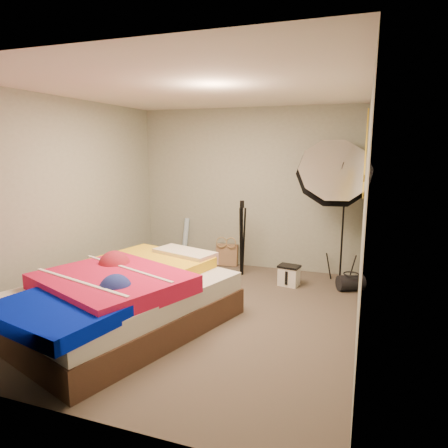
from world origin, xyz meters
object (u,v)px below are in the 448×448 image
at_px(photo_umbrella, 334,175).
at_px(camera_tripod, 242,233).
at_px(camera_case, 289,276).
at_px(duffel_bag, 351,283).
at_px(bed, 123,298).
at_px(tote_bag, 227,255).
at_px(wrapping_roll, 185,240).

bearing_deg(photo_umbrella, camera_tripod, -177.09).
distance_m(camera_case, duffel_bag, 0.83).
bearing_deg(bed, photo_umbrella, 48.69).
height_order(tote_bag, camera_tripod, camera_tripod).
bearing_deg(camera_tripod, wrapping_roll, 160.40).
bearing_deg(tote_bag, photo_umbrella, -16.78).
xyz_separation_m(tote_bag, wrapping_roll, (-0.74, 0.00, 0.19)).
distance_m(wrapping_roll, camera_case, 1.99).
bearing_deg(camera_case, bed, -116.20).
relative_size(tote_bag, photo_umbrella, 0.16).
bearing_deg(camera_case, wrapping_roll, 171.90).
bearing_deg(camera_case, tote_bag, 161.27).
xyz_separation_m(tote_bag, camera_tripod, (0.37, -0.40, 0.47)).
distance_m(duffel_bag, photo_umbrella, 1.47).
distance_m(duffel_bag, camera_tripod, 1.68).
relative_size(camera_case, duffel_bag, 0.77).
height_order(camera_case, duffel_bag, camera_case).
bearing_deg(tote_bag, camera_tripod, -52.48).
bearing_deg(photo_umbrella, camera_case, -149.29).
relative_size(wrapping_roll, duffel_bag, 2.12).
bearing_deg(wrapping_roll, duffel_bag, -11.76).
height_order(camera_case, bed, bed).
xyz_separation_m(duffel_bag, camera_tripod, (-1.58, 0.17, 0.54)).
height_order(wrapping_roll, camera_case, wrapping_roll).
distance_m(tote_bag, bed, 2.56).
relative_size(wrapping_roll, photo_umbrella, 0.34).
distance_m(camera_case, photo_umbrella, 1.52).
bearing_deg(photo_umbrella, tote_bag, 168.60).
bearing_deg(camera_tripod, tote_bag, 132.90).
bearing_deg(tote_bag, bed, -102.06).
relative_size(camera_case, camera_tripod, 0.24).
distance_m(wrapping_roll, camera_tripod, 1.21).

